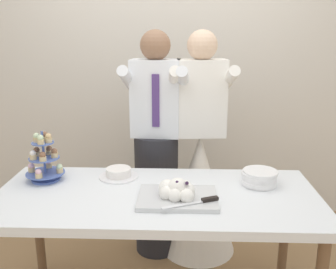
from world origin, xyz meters
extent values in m
cube|color=beige|center=(0.00, 1.44, 1.45)|extent=(5.20, 0.10, 2.90)
cube|color=silver|center=(0.00, 0.00, 0.75)|extent=(1.80, 0.80, 0.05)
cylinder|color=brown|center=(-0.82, 0.32, 0.36)|extent=(0.06, 0.06, 0.72)
cylinder|color=brown|center=(0.82, 0.32, 0.36)|extent=(0.06, 0.06, 0.72)
cylinder|color=#4C66B2|center=(-0.68, 0.17, 0.78)|extent=(0.17, 0.17, 0.01)
cylinder|color=#4C66B2|center=(-0.68, 0.17, 0.93)|extent=(0.01, 0.01, 0.31)
cylinder|color=#4C66B2|center=(-0.68, 0.17, 0.82)|extent=(0.23, 0.23, 0.01)
cylinder|color=#D1B784|center=(-0.59, 0.18, 0.84)|extent=(0.04, 0.04, 0.03)
sphere|color=beige|center=(-0.59, 0.18, 0.86)|extent=(0.04, 0.04, 0.04)
cylinder|color=#D1B784|center=(-0.69, 0.26, 0.84)|extent=(0.04, 0.04, 0.03)
sphere|color=#EAB7C6|center=(-0.69, 0.26, 0.86)|extent=(0.04, 0.04, 0.04)
cylinder|color=#D1B784|center=(-0.77, 0.18, 0.84)|extent=(0.04, 0.04, 0.03)
sphere|color=#EAB7C6|center=(-0.77, 0.18, 0.86)|extent=(0.04, 0.04, 0.04)
cylinder|color=#D1B784|center=(-0.69, 0.09, 0.84)|extent=(0.04, 0.04, 0.03)
sphere|color=#EAB7C6|center=(-0.69, 0.09, 0.86)|extent=(0.04, 0.04, 0.04)
cylinder|color=#4C66B2|center=(-0.68, 0.17, 0.92)|extent=(0.18, 0.18, 0.01)
cylinder|color=#D1B784|center=(-0.62, 0.18, 0.93)|extent=(0.04, 0.04, 0.03)
sphere|color=brown|center=(-0.62, 0.18, 0.96)|extent=(0.04, 0.04, 0.04)
cylinder|color=#D1B784|center=(-0.67, 0.24, 0.93)|extent=(0.04, 0.04, 0.03)
sphere|color=brown|center=(-0.67, 0.24, 0.96)|extent=(0.04, 0.04, 0.04)
cylinder|color=#D1B784|center=(-0.74, 0.21, 0.93)|extent=(0.04, 0.04, 0.03)
sphere|color=brown|center=(-0.74, 0.21, 0.96)|extent=(0.04, 0.04, 0.04)
cylinder|color=#D1B784|center=(-0.73, 0.14, 0.93)|extent=(0.04, 0.04, 0.03)
sphere|color=white|center=(-0.73, 0.14, 0.96)|extent=(0.04, 0.04, 0.04)
cylinder|color=#D1B784|center=(-0.67, 0.11, 0.93)|extent=(0.04, 0.04, 0.03)
sphere|color=brown|center=(-0.67, 0.11, 0.96)|extent=(0.04, 0.04, 0.04)
cylinder|color=#4C66B2|center=(-0.68, 0.17, 1.01)|extent=(0.13, 0.13, 0.01)
cylinder|color=#D1B784|center=(-0.64, 0.17, 1.03)|extent=(0.04, 0.04, 0.03)
sphere|color=#D6B27A|center=(-0.64, 0.17, 1.05)|extent=(0.04, 0.04, 0.04)
cylinder|color=#D1B784|center=(-0.68, 0.21, 1.03)|extent=(0.04, 0.04, 0.03)
sphere|color=brown|center=(-0.68, 0.21, 1.05)|extent=(0.04, 0.04, 0.04)
cylinder|color=#D1B784|center=(-0.72, 0.18, 1.03)|extent=(0.04, 0.04, 0.03)
sphere|color=beige|center=(-0.72, 0.18, 1.05)|extent=(0.04, 0.04, 0.04)
cylinder|color=#D1B784|center=(-0.68, 0.14, 1.03)|extent=(0.04, 0.04, 0.03)
sphere|color=beige|center=(-0.68, 0.14, 1.05)|extent=(0.04, 0.04, 0.04)
cube|color=silver|center=(0.12, -0.08, 0.79)|extent=(0.42, 0.31, 0.02)
sphere|color=white|center=(0.17, -0.08, 0.83)|extent=(0.08, 0.08, 0.08)
sphere|color=white|center=(0.16, -0.03, 0.83)|extent=(0.08, 0.08, 0.08)
sphere|color=white|center=(0.10, -0.01, 0.83)|extent=(0.08, 0.08, 0.08)
sphere|color=white|center=(0.06, -0.05, 0.83)|extent=(0.09, 0.09, 0.09)
sphere|color=white|center=(0.06, -0.11, 0.83)|extent=(0.08, 0.08, 0.08)
sphere|color=white|center=(0.11, -0.13, 0.82)|extent=(0.07, 0.07, 0.07)
sphere|color=white|center=(0.17, -0.14, 0.83)|extent=(0.08, 0.08, 0.08)
sphere|color=white|center=(0.12, -0.08, 0.84)|extent=(0.11, 0.11, 0.11)
sphere|color=#2D1938|center=(0.17, -0.09, 0.88)|extent=(0.02, 0.02, 0.02)
sphere|color=#B21923|center=(0.11, -0.10, 0.88)|extent=(0.02, 0.02, 0.02)
sphere|color=#2D1938|center=(0.17, -0.11, 0.88)|extent=(0.02, 0.02, 0.02)
sphere|color=#2D1938|center=(0.12, -0.10, 0.89)|extent=(0.02, 0.02, 0.02)
cube|color=silver|center=(0.15, -0.19, 0.80)|extent=(0.22, 0.11, 0.00)
cube|color=black|center=(0.29, -0.13, 0.81)|extent=(0.09, 0.06, 0.02)
cylinder|color=white|center=(0.59, 0.15, 0.78)|extent=(0.20, 0.20, 0.01)
cylinder|color=white|center=(0.59, 0.15, 0.79)|extent=(0.20, 0.20, 0.01)
cylinder|color=white|center=(0.59, 0.15, 0.80)|extent=(0.20, 0.20, 0.01)
cylinder|color=white|center=(0.59, 0.15, 0.81)|extent=(0.20, 0.20, 0.01)
cylinder|color=white|center=(0.59, 0.15, 0.82)|extent=(0.20, 0.20, 0.01)
cylinder|color=white|center=(0.59, 0.15, 0.84)|extent=(0.20, 0.20, 0.01)
cylinder|color=white|center=(0.59, 0.15, 0.85)|extent=(0.20, 0.20, 0.01)
cylinder|color=white|center=(0.60, 0.15, 0.86)|extent=(0.20, 0.20, 0.01)
cylinder|color=white|center=(-0.25, 0.23, 0.78)|extent=(0.24, 0.24, 0.01)
cylinder|color=white|center=(-0.25, 0.23, 0.81)|extent=(0.15, 0.15, 0.05)
cylinder|color=#232328|center=(-0.05, 0.69, 0.46)|extent=(0.32, 0.32, 0.92)
cube|color=white|center=(-0.05, 0.69, 1.19)|extent=(0.35, 0.22, 0.54)
sphere|color=#8C664C|center=(-0.05, 0.69, 1.55)|extent=(0.21, 0.21, 0.21)
cylinder|color=white|center=(-0.23, 0.71, 1.30)|extent=(0.11, 0.49, 0.28)
cylinder|color=white|center=(0.15, 0.68, 1.30)|extent=(0.11, 0.49, 0.28)
cube|color=#4C3372|center=(-0.04, 0.59, 1.19)|extent=(0.05, 0.02, 0.36)
cone|color=white|center=(0.27, 0.71, 0.46)|extent=(0.56, 0.56, 0.92)
cube|color=white|center=(0.27, 0.71, 1.19)|extent=(0.36, 0.23, 0.54)
sphere|color=beige|center=(0.27, 0.71, 1.55)|extent=(0.21, 0.21, 0.21)
cylinder|color=white|center=(0.07, 0.70, 1.30)|extent=(0.12, 0.49, 0.28)
cylinder|color=white|center=(0.45, 0.73, 1.30)|extent=(0.12, 0.49, 0.28)
camera|label=1|loc=(0.14, -1.93, 1.64)|focal=40.40mm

